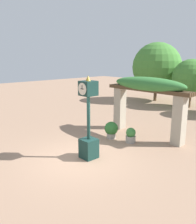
# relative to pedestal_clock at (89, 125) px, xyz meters

# --- Properties ---
(ground_plane) EXTENTS (60.00, 60.00, 0.00)m
(ground_plane) POSITION_rel_pedestal_clock_xyz_m (-0.16, -0.29, -1.39)
(ground_plane) COLOR #9E7A60
(pedestal_clock) EXTENTS (0.60, 0.61, 3.30)m
(pedestal_clock) POSITION_rel_pedestal_clock_xyz_m (0.00, 0.00, 0.00)
(pedestal_clock) COLOR #14332D
(pedestal_clock) RESTS_ON ground
(pergola) EXTENTS (4.74, 1.10, 3.01)m
(pergola) POSITION_rel_pedestal_clock_xyz_m (-0.16, 3.98, 0.88)
(pergola) COLOR #A89E89
(pergola) RESTS_ON ground
(potted_plant_near_left) EXTENTS (0.67, 0.67, 0.85)m
(potted_plant_near_left) POSITION_rel_pedestal_clock_xyz_m (-1.04, 2.34, -0.93)
(potted_plant_near_left) COLOR gray
(potted_plant_near_left) RESTS_ON ground
(potted_plant_near_right) EXTENTS (0.47, 0.47, 0.72)m
(potted_plant_near_right) POSITION_rel_pedestal_clock_xyz_m (0.00, 2.60, -1.04)
(potted_plant_near_right) COLOR gray
(potted_plant_near_right) RESTS_ON ground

